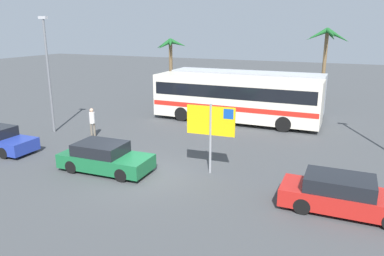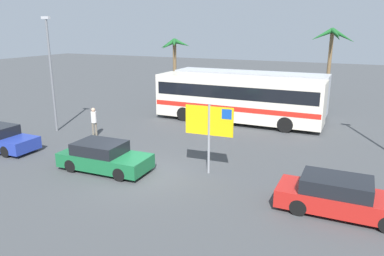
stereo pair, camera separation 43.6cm
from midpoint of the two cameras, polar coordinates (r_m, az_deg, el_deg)
The scene contains 10 objects.
ground at distance 16.97m, azimuth -8.45°, elevation -7.04°, with size 120.00×120.00×0.00m, color #424447.
bus_front_coach at distance 25.46m, azimuth 6.19°, elevation 4.77°, with size 11.43×2.43×3.17m.
bus_rear_coach at distance 28.51m, azimuth 7.91°, elevation 5.85°, with size 11.43×2.43×3.17m.
ferry_sign at distance 16.18m, azimuth 2.30°, elevation 0.69°, with size 2.20×0.19×3.20m.
car_green at distance 17.46m, azimuth -14.06°, elevation -4.46°, with size 4.28×1.93×1.32m.
car_red at distance 14.30m, azimuth 21.69°, elevation -9.65°, with size 4.56×1.73×1.32m.
pedestrian_by_bus at distance 22.89m, azimuth -15.72°, elevation 1.18°, with size 0.32×0.32×1.76m.
lamp_post_left_side at distance 24.35m, azimuth -21.84°, elevation 8.20°, with size 0.56×0.20×7.04m.
palm_tree_seaside at distance 33.69m, azimuth -3.71°, elevation 11.91°, with size 2.93×2.89×5.46m.
palm_tree_inland at distance 35.15m, azimuth 19.74°, elevation 12.37°, with size 3.74×3.98×6.38m.
Camera 1 is at (8.23, -13.34, 6.41)m, focal length 34.46 mm.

